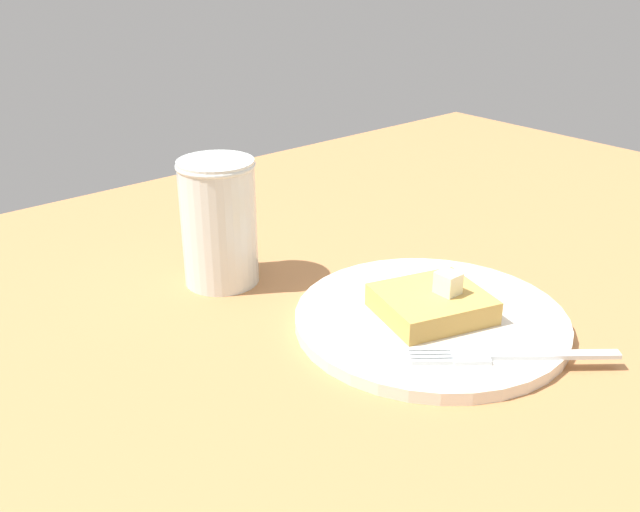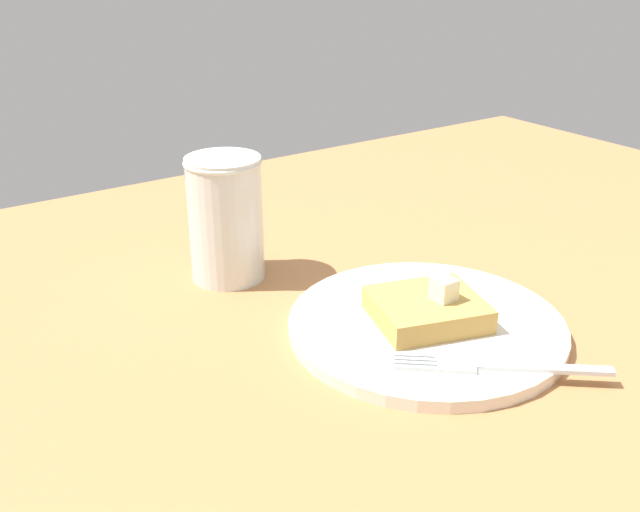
% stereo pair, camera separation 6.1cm
% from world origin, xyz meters
% --- Properties ---
extents(table_surface, '(1.14, 1.14, 0.02)m').
position_xyz_m(table_surface, '(0.00, 0.00, 0.01)').
color(table_surface, '#AD7345').
rests_on(table_surface, ground).
extents(plate, '(0.23, 0.23, 0.01)m').
position_xyz_m(plate, '(0.06, 0.08, 0.03)').
color(plate, silver).
rests_on(plate, table_surface).
extents(toast_slice_center, '(0.10, 0.11, 0.02)m').
position_xyz_m(toast_slice_center, '(0.06, 0.08, 0.04)').
color(toast_slice_center, tan).
rests_on(toast_slice_center, plate).
extents(butter_pat_primary, '(0.02, 0.02, 0.02)m').
position_xyz_m(butter_pat_primary, '(0.05, 0.07, 0.06)').
color(butter_pat_primary, '#EFEEC5').
rests_on(butter_pat_primary, toast_slice_center).
extents(fork, '(0.11, 0.13, 0.00)m').
position_xyz_m(fork, '(-0.02, 0.09, 0.04)').
color(fork, silver).
rests_on(fork, plate).
extents(syrup_jar, '(0.07, 0.07, 0.12)m').
position_xyz_m(syrup_jar, '(0.25, 0.17, 0.08)').
color(syrup_jar, '#49220B').
rests_on(syrup_jar, table_surface).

